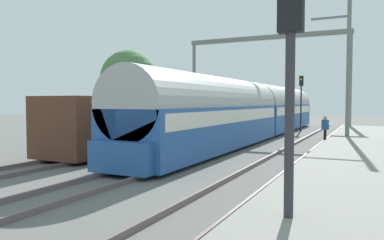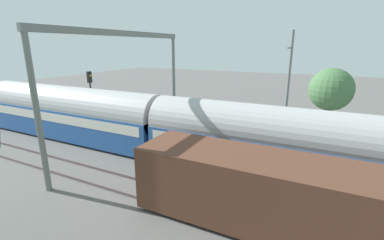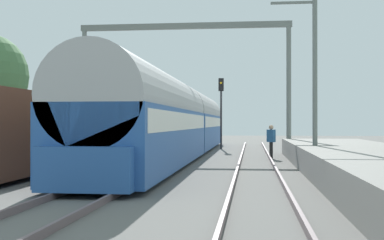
{
  "view_description": "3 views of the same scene",
  "coord_description": "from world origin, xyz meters",
  "px_view_note": "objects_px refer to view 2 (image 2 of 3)",
  "views": [
    {
      "loc": [
        7.73,
        -13.64,
        2.6
      ],
      "look_at": [
        0.0,
        2.37,
        1.75
      ],
      "focal_mm": 35.05,
      "sensor_mm": 36.0,
      "label": 1
    },
    {
      "loc": [
        -13.69,
        3.97,
        6.92
      ],
      "look_at": [
        -0.5,
        10.54,
        2.83
      ],
      "focal_mm": 24.96,
      "sensor_mm": 36.0,
      "label": 2
    },
    {
      "loc": [
        4.02,
        -15.46,
        1.83
      ],
      "look_at": [
        0.0,
        19.77,
        2.03
      ],
      "focal_mm": 48.73,
      "sensor_mm": 36.0,
      "label": 3
    }
  ],
  "objects_px": {
    "freight_car": "(303,201)",
    "catenary_gantry": "(124,66)",
    "railway_signal_far": "(91,93)",
    "passenger_train": "(160,126)",
    "person_crossing": "(213,124)"
  },
  "relations": [
    {
      "from": "passenger_train",
      "to": "catenary_gantry",
      "type": "height_order",
      "value": "catenary_gantry"
    },
    {
      "from": "person_crossing",
      "to": "railway_signal_far",
      "type": "distance_m",
      "value": 10.2
    },
    {
      "from": "passenger_train",
      "to": "person_crossing",
      "type": "xyz_separation_m",
      "value": [
        5.03,
        -1.61,
        -0.94
      ]
    },
    {
      "from": "passenger_train",
      "to": "catenary_gantry",
      "type": "relative_size",
      "value": 2.56
    },
    {
      "from": "freight_car",
      "to": "passenger_train",
      "type": "bearing_deg",
      "value": 64.7
    },
    {
      "from": "freight_car",
      "to": "railway_signal_far",
      "type": "distance_m",
      "value": 17.96
    },
    {
      "from": "passenger_train",
      "to": "freight_car",
      "type": "relative_size",
      "value": 2.53
    },
    {
      "from": "freight_car",
      "to": "catenary_gantry",
      "type": "relative_size",
      "value": 1.01
    },
    {
      "from": "freight_car",
      "to": "railway_signal_far",
      "type": "xyz_separation_m",
      "value": [
        6.14,
        16.79,
        1.71
      ]
    },
    {
      "from": "railway_signal_far",
      "to": "catenary_gantry",
      "type": "distance_m",
      "value": 6.15
    },
    {
      "from": "person_crossing",
      "to": "passenger_train",
      "type": "bearing_deg",
      "value": 21.04
    },
    {
      "from": "passenger_train",
      "to": "railway_signal_far",
      "type": "height_order",
      "value": "railway_signal_far"
    },
    {
      "from": "person_crossing",
      "to": "freight_car",
      "type": "bearing_deg",
      "value": 77.1
    },
    {
      "from": "freight_car",
      "to": "person_crossing",
      "type": "relative_size",
      "value": 7.51
    },
    {
      "from": "railway_signal_far",
      "to": "catenary_gantry",
      "type": "bearing_deg",
      "value": -109.9
    }
  ]
}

